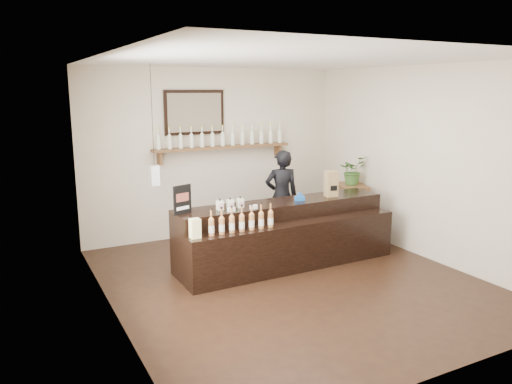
% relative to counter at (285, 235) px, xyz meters
% --- Properties ---
extents(ground, '(5.00, 5.00, 0.00)m').
position_rel_counter_xyz_m(ground, '(-0.27, -0.58, -0.42)').
color(ground, black).
rests_on(ground, ground).
extents(room_shell, '(5.00, 5.00, 5.00)m').
position_rel_counter_xyz_m(room_shell, '(-0.27, -0.58, 1.29)').
color(room_shell, beige).
rests_on(room_shell, ground).
extents(back_wall_decor, '(2.66, 0.96, 1.69)m').
position_rel_counter_xyz_m(back_wall_decor, '(-0.41, 1.79, 1.34)').
color(back_wall_decor, brown).
rests_on(back_wall_decor, ground).
extents(counter, '(3.18, 0.90, 1.04)m').
position_rel_counter_xyz_m(counter, '(0.00, 0.00, 0.00)').
color(counter, black).
rests_on(counter, ground).
extents(promo_sign, '(0.26, 0.10, 0.38)m').
position_rel_counter_xyz_m(promo_sign, '(-1.48, 0.08, 0.66)').
color(promo_sign, black).
rests_on(promo_sign, counter).
extents(paper_bag, '(0.19, 0.15, 0.38)m').
position_rel_counter_xyz_m(paper_bag, '(0.83, 0.07, 0.66)').
color(paper_bag, olive).
rests_on(paper_bag, counter).
extents(tape_dispenser, '(0.15, 0.08, 0.12)m').
position_rel_counter_xyz_m(tape_dispenser, '(0.26, 0.05, 0.51)').
color(tape_dispenser, '#1958AF').
rests_on(tape_dispenser, counter).
extents(side_cabinet, '(0.61, 0.71, 0.87)m').
position_rel_counter_xyz_m(side_cabinet, '(1.73, 0.73, 0.02)').
color(side_cabinet, brown).
rests_on(side_cabinet, ground).
extents(potted_plant, '(0.51, 0.46, 0.48)m').
position_rel_counter_xyz_m(potted_plant, '(1.73, 0.73, 0.70)').
color(potted_plant, '#365F26').
rests_on(potted_plant, side_cabinet).
extents(shopkeeper, '(0.70, 0.55, 1.70)m').
position_rel_counter_xyz_m(shopkeeper, '(0.50, 0.97, 0.43)').
color(shopkeeper, black).
rests_on(shopkeeper, ground).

